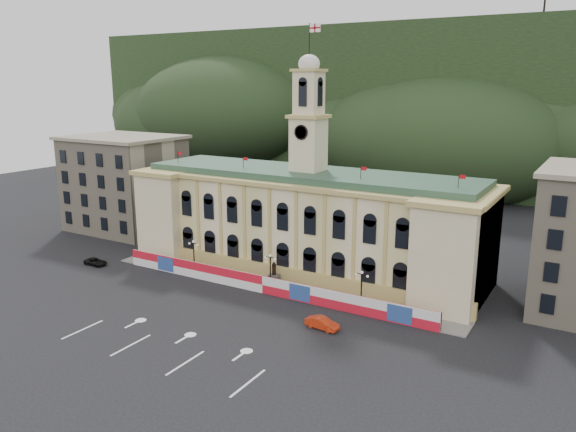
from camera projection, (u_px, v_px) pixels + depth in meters
The scene contains 13 objects.
ground at pixel (193, 333), 66.10m from camera, with size 260.00×260.00×0.00m, color black.
lane_markings at pixel (164, 350), 61.92m from camera, with size 26.00×10.00×0.02m, color white, non-canonical shape.
hill_ridge at pixel (463, 115), 163.57m from camera, with size 230.00×80.00×64.00m.
city_hall at pixel (307, 220), 87.38m from camera, with size 56.20×17.60×37.10m.
side_building_left at pixel (125, 183), 111.13m from camera, with size 21.00×17.00×18.60m.
hoarding_fence at pixel (263, 285), 78.38m from camera, with size 50.00×0.44×2.50m.
pavement at pixel (273, 286), 80.93m from camera, with size 56.00×5.50×0.16m, color slate.
statue at pixel (274, 279), 80.88m from camera, with size 1.40×1.40×3.72m.
lamp_left at pixel (194, 253), 86.55m from camera, with size 1.96×0.44×5.15m.
lamp_center at pixel (270, 268), 79.60m from camera, with size 1.96×0.44×5.15m.
lamp_right at pixel (361, 286), 72.65m from camera, with size 1.96×0.44×5.15m.
red_sedan at pixel (322, 323), 67.15m from camera, with size 4.37×1.88×1.40m, color red.
black_suv at pixel (96, 262), 90.50m from camera, with size 4.05×1.90×1.12m, color black.
Camera 1 is at (40.78, -46.80, 28.85)m, focal length 35.00 mm.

